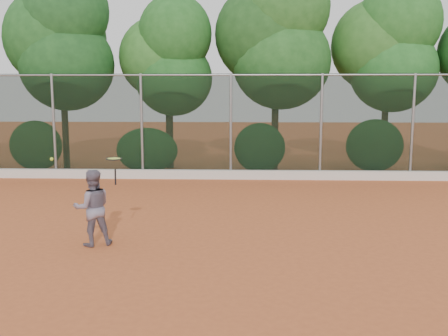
{
  "coord_description": "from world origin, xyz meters",
  "views": [
    {
      "loc": [
        0.41,
        -9.68,
        2.86
      ],
      "look_at": [
        0.0,
        1.0,
        1.25
      ],
      "focal_mm": 40.0,
      "sensor_mm": 36.0,
      "label": 1
    }
  ],
  "objects": [
    {
      "name": "ground",
      "position": [
        0.0,
        0.0,
        0.0
      ],
      "size": [
        80.0,
        80.0,
        0.0
      ],
      "primitive_type": "plane",
      "color": "#BB582C",
      "rests_on": "ground"
    },
    {
      "name": "tennis_ball_in_flight",
      "position": [
        -3.15,
        -0.62,
        1.64
      ],
      "size": [
        0.07,
        0.07,
        0.07
      ],
      "color": "#B8D330",
      "rests_on": "ground"
    },
    {
      "name": "foliage_backdrop",
      "position": [
        -0.55,
        8.98,
        4.4
      ],
      "size": [
        23.7,
        3.63,
        7.55
      ],
      "color": "#3F2418",
      "rests_on": "ground"
    },
    {
      "name": "tennis_player",
      "position": [
        -2.42,
        -0.62,
        0.72
      ],
      "size": [
        0.86,
        0.78,
        1.45
      ],
      "primitive_type": "imported",
      "rotation": [
        0.0,
        0.0,
        3.55
      ],
      "color": "slate",
      "rests_on": "ground"
    },
    {
      "name": "concrete_curb",
      "position": [
        0.0,
        6.82,
        0.15
      ],
      "size": [
        24.0,
        0.2,
        0.3
      ],
      "primitive_type": "cube",
      "color": "beige",
      "rests_on": "ground"
    },
    {
      "name": "tennis_racket",
      "position": [
        -1.94,
        -0.75,
        1.63
      ],
      "size": [
        0.38,
        0.38,
        0.52
      ],
      "color": "black",
      "rests_on": "ground"
    },
    {
      "name": "chainlink_fence",
      "position": [
        -0.0,
        7.0,
        1.86
      ],
      "size": [
        24.09,
        0.09,
        3.5
      ],
      "color": "black",
      "rests_on": "ground"
    }
  ]
}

